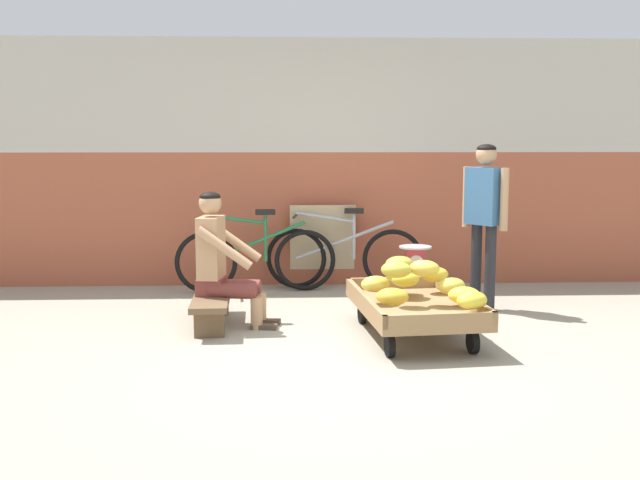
{
  "coord_description": "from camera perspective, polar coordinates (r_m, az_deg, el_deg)",
  "views": [
    {
      "loc": [
        -0.45,
        -5.23,
        1.58
      ],
      "look_at": [
        -0.2,
        0.85,
        0.75
      ],
      "focal_mm": 41.89,
      "sensor_mm": 36.0,
      "label": 1
    }
  ],
  "objects": [
    {
      "name": "back_wall",
      "position": [
        8.16,
        0.83,
        5.91
      ],
      "size": [
        16.0,
        0.3,
        2.63
      ],
      "color": "#A35138",
      "rests_on": "ground"
    },
    {
      "name": "vendor_seated",
      "position": [
        6.33,
        -7.54,
        -1.5
      ],
      "size": [
        0.71,
        0.54,
        1.14
      ],
      "color": "tan",
      "rests_on": "ground"
    },
    {
      "name": "plastic_crate",
      "position": [
        7.02,
        7.24,
        -4.05
      ],
      "size": [
        0.36,
        0.28,
        0.3
      ],
      "color": "red",
      "rests_on": "ground"
    },
    {
      "name": "bicycle_far_left",
      "position": [
        7.85,
        1.84,
        -1.22
      ],
      "size": [
        1.66,
        0.48,
        0.86
      ],
      "color": "black",
      "rests_on": "ground"
    },
    {
      "name": "shopping_bag",
      "position": [
        6.68,
        9.12,
        -4.95
      ],
      "size": [
        0.18,
        0.12,
        0.24
      ],
      "primitive_type": "cube",
      "color": "#3370B7",
      "rests_on": "ground"
    },
    {
      "name": "ground_plane",
      "position": [
        5.48,
        2.52,
        -9.0
      ],
      "size": [
        80.0,
        80.0,
        0.0
      ],
      "primitive_type": "plane",
      "color": "gray"
    },
    {
      "name": "bicycle_near_left",
      "position": [
        7.73,
        -4.94,
        -1.4
      ],
      "size": [
        1.66,
        0.48,
        0.86
      ],
      "color": "black",
      "rests_on": "ground"
    },
    {
      "name": "sign_board",
      "position": [
        8.03,
        0.19,
        -0.4
      ],
      "size": [
        0.7,
        0.22,
        0.88
      ],
      "color": "#C6B289",
      "rests_on": "ground"
    },
    {
      "name": "weighing_scale",
      "position": [
        6.96,
        7.29,
        -1.61
      ],
      "size": [
        0.3,
        0.3,
        0.29
      ],
      "color": "#28282D",
      "rests_on": "plastic_crate"
    },
    {
      "name": "banana_pile",
      "position": [
        5.98,
        7.57,
        -3.1
      ],
      "size": [
        0.92,
        1.27,
        0.27
      ],
      "color": "gold",
      "rests_on": "banana_cart"
    },
    {
      "name": "customer_adult",
      "position": [
        6.97,
        12.47,
        2.42
      ],
      "size": [
        0.36,
        0.4,
        1.53
      ],
      "color": "#232328",
      "rests_on": "ground"
    },
    {
      "name": "low_bench",
      "position": [
        6.42,
        -8.24,
        -4.72
      ],
      "size": [
        0.34,
        1.11,
        0.27
      ],
      "color": "brown",
      "rests_on": "ground"
    },
    {
      "name": "banana_cart",
      "position": [
        6.01,
        7.17,
        -5.17
      ],
      "size": [
        0.98,
        1.52,
        0.36
      ],
      "color": "#99754C",
      "rests_on": "ground"
    }
  ]
}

